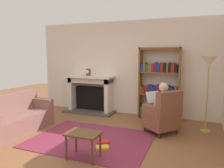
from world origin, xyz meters
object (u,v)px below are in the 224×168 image
at_px(mantel_clock, 88,72).
at_px(sofa_floral, 15,118).
at_px(bookshelf, 159,85).
at_px(armchair_reading, 163,115).
at_px(fireplace, 91,93).
at_px(floor_lamp, 209,68).
at_px(seated_reader, 160,105).
at_px(side_table, 83,137).

relative_size(mantel_clock, sofa_floral, 0.12).
height_order(bookshelf, armchair_reading, bookshelf).
bearing_deg(bookshelf, fireplace, -179.06).
distance_m(fireplace, floor_lamp, 3.40).
xyz_separation_m(armchair_reading, seated_reader, (-0.09, 0.07, 0.20)).
height_order(seated_reader, side_table, seated_reader).
relative_size(bookshelf, side_table, 3.45).
height_order(fireplace, mantel_clock, mantel_clock).
xyz_separation_m(bookshelf, side_table, (-0.75, -2.81, -0.54)).
relative_size(seated_reader, sofa_floral, 0.67).
distance_m(mantel_clock, side_table, 3.09).
distance_m(armchair_reading, sofa_floral, 3.30).
relative_size(mantel_clock, side_table, 0.36).
height_order(fireplace, seated_reader, seated_reader).
bearing_deg(mantel_clock, armchair_reading, -22.67).
bearing_deg(side_table, mantel_clock, 116.22).
bearing_deg(armchair_reading, sofa_floral, -31.16).
xyz_separation_m(side_table, floor_lamp, (1.94, 2.15, 1.07)).
bearing_deg(armchair_reading, floor_lamp, 156.24).
height_order(bookshelf, seated_reader, bookshelf).
bearing_deg(mantel_clock, floor_lamp, -9.16).
height_order(mantel_clock, floor_lamp, floor_lamp).
height_order(seated_reader, sofa_floral, seated_reader).
distance_m(armchair_reading, seated_reader, 0.23).
xyz_separation_m(fireplace, side_table, (1.29, -2.77, -0.21)).
height_order(fireplace, side_table, fireplace).
height_order(armchair_reading, floor_lamp, floor_lamp).
xyz_separation_m(mantel_clock, side_table, (1.31, -2.67, -0.84)).
height_order(bookshelf, sofa_floral, bookshelf).
bearing_deg(mantel_clock, seated_reader, -21.93).
distance_m(bookshelf, seated_reader, 1.12).
bearing_deg(seated_reader, fireplace, -75.99).
bearing_deg(armchair_reading, mantel_clock, -74.35).
xyz_separation_m(fireplace, seated_reader, (2.26, -1.02, 0.03)).
height_order(fireplace, sofa_floral, fireplace).
bearing_deg(fireplace, bookshelf, 0.94).
height_order(seated_reader, floor_lamp, floor_lamp).
bearing_deg(fireplace, side_table, -65.00).
relative_size(armchair_reading, sofa_floral, 0.57).
relative_size(armchair_reading, side_table, 1.73).
bearing_deg(armchair_reading, side_table, 6.12).
bearing_deg(seated_reader, armchair_reading, 90.00).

